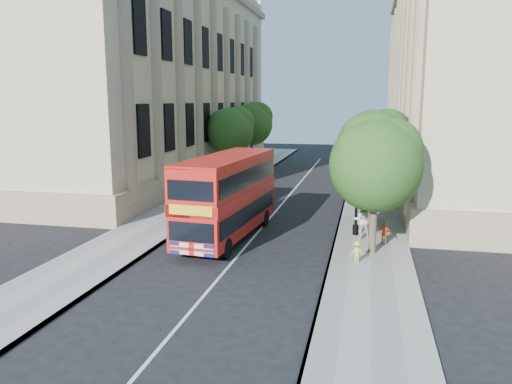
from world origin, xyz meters
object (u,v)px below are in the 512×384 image
Objects in this scene: double_decker_bus at (228,194)px; box_van at (233,187)px; lamp_post at (357,188)px; police_constable at (209,236)px; woman_pedestrian at (362,220)px.

box_van is (-1.70, 7.05, -0.90)m from double_decker_bus.
lamp_post is 2.54× the size of police_constable.
double_decker_bus reaches higher than police_constable.
lamp_post is at bearing -144.35° from police_constable.
box_van is at bearing 108.18° from double_decker_bus.
double_decker_bus is 4.40× the size of police_constable.
police_constable is 1.08× the size of woman_pedestrian.
box_van is 10.21m from woman_pedestrian.
box_van is 10.60m from police_constable.
woman_pedestrian is (6.50, 0.97, -1.18)m from double_decker_bus.
lamp_post is at bearing -77.22° from woman_pedestrian.
woman_pedestrian is at bearing -149.47° from police_constable.
lamp_post is 9.66m from box_van.
double_decker_bus is 3.60m from police_constable.
double_decker_bus is 1.85× the size of box_van.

